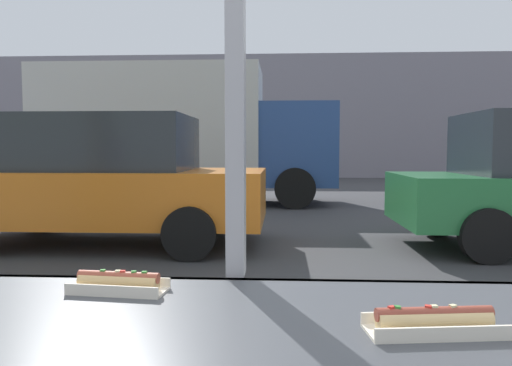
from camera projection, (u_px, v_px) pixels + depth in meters
The scene contains 7 objects.
ground_plane at pixel (275, 217), 9.30m from camera, with size 60.00×60.00×0.00m, color #38383A.
sidewalk_strip at pixel (260, 354), 2.92m from camera, with size 16.00×2.80×0.13m, color #9E998E.
building_facade_far at pixel (279, 117), 22.50m from camera, with size 28.00×1.20×5.60m, color gray.
hotdog_tray_near at pixel (434, 321), 0.91m from camera, with size 0.27×0.12×0.05m.
hotdog_tray_far at pixel (119, 283), 1.18m from camera, with size 0.24×0.11×0.05m.
parked_car_orange at pixel (104, 180), 6.55m from camera, with size 4.37×1.99×1.75m.
box_truck at pixel (180, 131), 11.61m from camera, with size 6.97×2.44×3.23m.
Camera 1 is at (0.13, -1.24, 1.30)m, focal length 33.87 mm.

